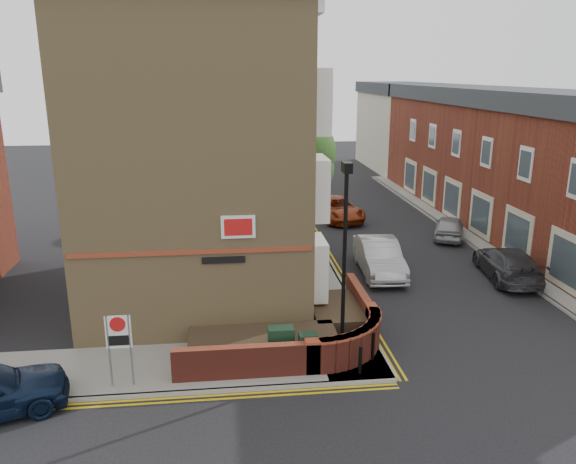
{
  "coord_description": "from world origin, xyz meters",
  "views": [
    {
      "loc": [
        -1.87,
        -14.4,
        8.87
      ],
      "look_at": [
        0.22,
        4.0,
        3.6
      ],
      "focal_mm": 35.0,
      "sensor_mm": 36.0,
      "label": 1
    }
  ],
  "objects_px": {
    "utility_cabinet_large": "(281,345)",
    "silver_car_near": "(379,257)",
    "lamppost": "(344,264)",
    "zone_sign": "(119,338)"
  },
  "relations": [
    {
      "from": "lamppost",
      "to": "silver_car_near",
      "type": "xyz_separation_m",
      "value": [
        3.4,
        8.03,
        -2.55
      ]
    },
    {
      "from": "utility_cabinet_large",
      "to": "silver_car_near",
      "type": "relative_size",
      "value": 0.25
    },
    {
      "from": "utility_cabinet_large",
      "to": "silver_car_near",
      "type": "xyz_separation_m",
      "value": [
        5.3,
        7.93,
        0.07
      ]
    },
    {
      "from": "lamppost",
      "to": "utility_cabinet_large",
      "type": "bearing_deg",
      "value": 176.99
    },
    {
      "from": "utility_cabinet_large",
      "to": "silver_car_near",
      "type": "distance_m",
      "value": 9.54
    },
    {
      "from": "zone_sign",
      "to": "silver_car_near",
      "type": "bearing_deg",
      "value": 41.12
    },
    {
      "from": "lamppost",
      "to": "utility_cabinet_large",
      "type": "relative_size",
      "value": 5.25
    },
    {
      "from": "utility_cabinet_large",
      "to": "zone_sign",
      "type": "xyz_separation_m",
      "value": [
        -4.7,
        -0.8,
        0.92
      ]
    },
    {
      "from": "zone_sign",
      "to": "silver_car_near",
      "type": "relative_size",
      "value": 0.46
    },
    {
      "from": "lamppost",
      "to": "zone_sign",
      "type": "relative_size",
      "value": 2.86
    }
  ]
}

